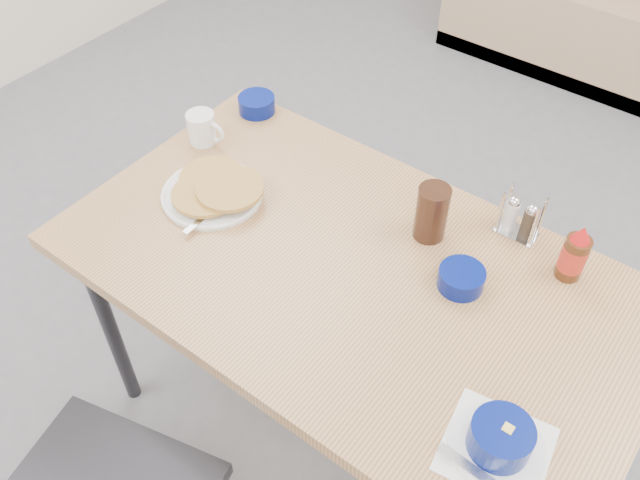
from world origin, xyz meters
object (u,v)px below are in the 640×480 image
Objects in this scene: dining_table at (351,284)px; butter_bowl at (461,279)px; coffee_mug at (203,128)px; syrup_bottle at (574,255)px; creamer_bowl at (257,104)px; amber_tumbler at (432,213)px; grits_setting at (499,442)px; pancake_plate at (214,190)px; condiment_caddy at (519,220)px.

dining_table is 13.06× the size of butter_bowl.
coffee_mug is 1.04m from syrup_bottle.
dining_table is 12.84× the size of creamer_bowl.
butter_bowl is 0.68× the size of syrup_bottle.
syrup_bottle is (0.33, 0.08, -0.01)m from amber_tumbler.
coffee_mug is at bearing 167.20° from dining_table.
grits_setting is at bearing -46.32° from amber_tumbler.
pancake_plate is 2.65× the size of butter_bowl.
amber_tumbler is (0.09, 0.20, 0.14)m from dining_table.
coffee_mug is at bearing -96.95° from creamer_bowl.
condiment_caddy reaches higher than butter_bowl.
syrup_bottle is (0.41, 0.29, 0.13)m from dining_table.
condiment_caddy reaches higher than pancake_plate.
butter_bowl is (0.66, 0.12, 0.00)m from pancake_plate.
grits_setting is at bearing -81.93° from syrup_bottle.
amber_tumbler is (0.52, 0.22, 0.05)m from pancake_plate.
coffee_mug is 0.48× the size of grits_setting.
dining_table is at bearing -155.25° from butter_bowl.
pancake_plate is 1.92× the size of amber_tumbler.
dining_table is 11.18× the size of condiment_caddy.
dining_table is 0.52m from syrup_bottle.
creamer_bowl is at bearing 83.05° from coffee_mug.
pancake_plate is 2.42× the size of coffee_mug.
syrup_bottle reaches higher than grits_setting.
syrup_bottle is (-0.07, 0.50, 0.03)m from grits_setting.
condiment_caddy is (-0.23, 0.55, 0.01)m from grits_setting.
condiment_caddy is at bearing 83.30° from butter_bowl.
condiment_caddy reaches higher than creamer_bowl.
condiment_caddy reaches higher than dining_table.
dining_table is 0.64m from coffee_mug.
butter_bowl is 0.18m from amber_tumbler.
dining_table is at bearing -145.29° from syrup_bottle.
creamer_bowl is 1.00m from syrup_bottle.
amber_tumbler is at bearing -141.53° from condiment_caddy.
butter_bowl reaches higher than pancake_plate.
syrup_bottle is (1.03, 0.15, 0.02)m from coffee_mug.
grits_setting is (1.10, -0.35, -0.01)m from coffee_mug.
grits_setting is 0.58m from amber_tumbler.
amber_tumbler reaches higher than coffee_mug.
grits_setting reaches higher than creamer_bowl.
pancake_plate is 0.39m from creamer_bowl.
coffee_mug reaches higher than pancake_plate.
butter_bowl reaches higher than dining_table.
syrup_bottle is at bearing 8.20° from coffee_mug.
dining_table is 0.26m from amber_tumbler.
butter_bowl is 0.26m from syrup_bottle.
pancake_plate is at bearing -39.64° from coffee_mug.
pancake_plate is (-0.43, -0.01, 0.08)m from dining_table.
pancake_plate is 1.17× the size of grits_setting.
creamer_bowl is 0.74× the size of amber_tumbler.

